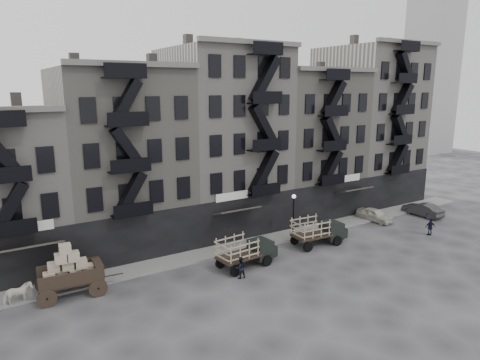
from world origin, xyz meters
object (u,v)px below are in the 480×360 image
stake_truck_west (246,249)px  stake_truck_east (318,229)px  car_east (375,215)px  car_far (423,209)px  policeman (430,227)px  horse (18,294)px  wagon (68,266)px  pedestrian_mid (240,268)px

stake_truck_west → stake_truck_east: stake_truck_east is taller
car_east → car_far: 5.94m
policeman → horse: bearing=16.6°
stake_truck_east → policeman: size_ratio=3.25×
car_east → policeman: 5.75m
car_far → car_east: bearing=-14.8°
wagon → car_far: size_ratio=1.04×
stake_truck_west → policeman: stake_truck_west is taller
stake_truck_west → stake_truck_east: size_ratio=0.98×
wagon → policeman: size_ratio=2.80×
stake_truck_east → car_far: stake_truck_east is taller
horse → policeman: bearing=-105.7°
horse → car_far: 38.71m
horse → stake_truck_west: stake_truck_west is taller
wagon → stake_truck_west: bearing=-5.6°
stake_truck_west → car_far: (23.16, 1.15, -0.71)m
wagon → stake_truck_west: wagon is taller
stake_truck_east → car_far: bearing=6.3°
horse → car_east: size_ratio=0.44×
horse → pedestrian_mid: size_ratio=1.06×
horse → car_far: horse is taller
stake_truck_east → policeman: bearing=-14.9°
car_east → pedestrian_mid: (-18.85, -4.12, 0.15)m
wagon → stake_truck_east: size_ratio=0.86×
stake_truck_east → car_east: (9.55, 2.02, -0.79)m
horse → pedestrian_mid: (14.07, -4.12, 0.08)m
car_east → car_far: (5.76, -1.44, 0.05)m
wagon → pedestrian_mid: 11.72m
horse → policeman: policeman is taller
horse → pedestrian_mid: 14.66m
stake_truck_east → policeman: (10.56, -3.65, -0.65)m
horse → car_far: size_ratio=0.40×
horse → wagon: bearing=-103.6°
horse → pedestrian_mid: bearing=-112.6°
car_east → car_far: car_far is taller
pedestrian_mid → horse: bearing=-11.5°
pedestrian_mid → policeman: bearing=-179.6°
wagon → policeman: 31.37m
wagon → car_east: (29.89, 0.39, -1.42)m
policeman → wagon: bearing=16.4°
car_far → pedestrian_mid: bearing=5.4°
wagon → stake_truck_west: (12.50, -2.20, -0.67)m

